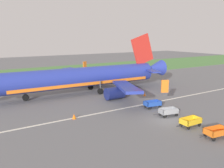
{
  "coord_description": "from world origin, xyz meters",
  "views": [
    {
      "loc": [
        -20.87,
        -20.15,
        10.61
      ],
      "look_at": [
        -0.92,
        12.0,
        2.8
      ],
      "focal_mm": 36.82,
      "sensor_mm": 36.0,
      "label": 1
    }
  ],
  "objects_px": {
    "airplane": "(88,77)",
    "baggage_cart_nearest": "(216,132)",
    "baggage_cart_second_in_row": "(190,122)",
    "baggage_cart_fourth_in_row": "(152,104)",
    "traffic_cone_near_plane": "(74,116)",
    "baggage_cart_third_in_row": "(168,112)",
    "traffic_cone_mid_apron": "(145,94)"
  },
  "relations": [
    {
      "from": "airplane",
      "to": "baggage_cart_nearest",
      "type": "xyz_separation_m",
      "value": [
        2.72,
        -25.42,
        -2.45
      ]
    },
    {
      "from": "baggage_cart_nearest",
      "to": "baggage_cart_second_in_row",
      "type": "bearing_deg",
      "value": 87.43
    },
    {
      "from": "baggage_cart_fourth_in_row",
      "to": "traffic_cone_near_plane",
      "type": "bearing_deg",
      "value": 171.25
    },
    {
      "from": "airplane",
      "to": "baggage_cart_fourth_in_row",
      "type": "relative_size",
      "value": 10.38
    },
    {
      "from": "baggage_cart_third_in_row",
      "to": "baggage_cart_fourth_in_row",
      "type": "height_order",
      "value": "same"
    },
    {
      "from": "baggage_cart_second_in_row",
      "to": "baggage_cart_third_in_row",
      "type": "bearing_deg",
      "value": 83.36
    },
    {
      "from": "baggage_cart_nearest",
      "to": "baggage_cart_fourth_in_row",
      "type": "xyz_separation_m",
      "value": [
        1.26,
        11.55,
        0.0
      ]
    },
    {
      "from": "airplane",
      "to": "baggage_cart_third_in_row",
      "type": "xyz_separation_m",
      "value": [
        3.36,
        -17.75,
        -2.45
      ]
    },
    {
      "from": "baggage_cart_third_in_row",
      "to": "baggage_cart_fourth_in_row",
      "type": "bearing_deg",
      "value": 80.96
    },
    {
      "from": "baggage_cart_fourth_in_row",
      "to": "traffic_cone_near_plane",
      "type": "xyz_separation_m",
      "value": [
        -11.96,
        1.84,
        -0.26
      ]
    },
    {
      "from": "baggage_cart_nearest",
      "to": "traffic_cone_near_plane",
      "type": "bearing_deg",
      "value": 128.63
    },
    {
      "from": "baggage_cart_second_in_row",
      "to": "traffic_cone_mid_apron",
      "type": "height_order",
      "value": "baggage_cart_second_in_row"
    },
    {
      "from": "baggage_cart_nearest",
      "to": "baggage_cart_fourth_in_row",
      "type": "relative_size",
      "value": 1.0
    },
    {
      "from": "baggage_cart_nearest",
      "to": "traffic_cone_mid_apron",
      "type": "distance_m",
      "value": 18.43
    },
    {
      "from": "baggage_cart_nearest",
      "to": "traffic_cone_near_plane",
      "type": "height_order",
      "value": "baggage_cart_nearest"
    },
    {
      "from": "airplane",
      "to": "traffic_cone_near_plane",
      "type": "height_order",
      "value": "airplane"
    },
    {
      "from": "baggage_cart_nearest",
      "to": "baggage_cart_third_in_row",
      "type": "bearing_deg",
      "value": 85.23
    },
    {
      "from": "baggage_cart_fourth_in_row",
      "to": "traffic_cone_mid_apron",
      "type": "height_order",
      "value": "baggage_cart_fourth_in_row"
    },
    {
      "from": "airplane",
      "to": "baggage_cart_nearest",
      "type": "bearing_deg",
      "value": -83.89
    },
    {
      "from": "airplane",
      "to": "baggage_cart_fourth_in_row",
      "type": "xyz_separation_m",
      "value": [
        3.98,
        -13.87,
        -2.45
      ]
    },
    {
      "from": "baggage_cart_second_in_row",
      "to": "traffic_cone_near_plane",
      "type": "height_order",
      "value": "baggage_cart_second_in_row"
    },
    {
      "from": "airplane",
      "to": "baggage_cart_nearest",
      "type": "height_order",
      "value": "airplane"
    },
    {
      "from": "airplane",
      "to": "baggage_cart_second_in_row",
      "type": "bearing_deg",
      "value": -82.5
    },
    {
      "from": "airplane",
      "to": "baggage_cart_third_in_row",
      "type": "distance_m",
      "value": 18.23
    },
    {
      "from": "baggage_cart_second_in_row",
      "to": "baggage_cart_fourth_in_row",
      "type": "height_order",
      "value": "same"
    },
    {
      "from": "baggage_cart_nearest",
      "to": "traffic_cone_near_plane",
      "type": "relative_size",
      "value": 5.32
    },
    {
      "from": "baggage_cart_nearest",
      "to": "traffic_cone_mid_apron",
      "type": "height_order",
      "value": "baggage_cart_nearest"
    },
    {
      "from": "baggage_cart_second_in_row",
      "to": "traffic_cone_near_plane",
      "type": "xyz_separation_m",
      "value": [
        -10.86,
        9.85,
        -0.26
      ]
    },
    {
      "from": "traffic_cone_mid_apron",
      "to": "baggage_cart_fourth_in_row",
      "type": "bearing_deg",
      "value": -120.44
    },
    {
      "from": "baggage_cart_second_in_row",
      "to": "baggage_cart_third_in_row",
      "type": "xyz_separation_m",
      "value": [
        0.48,
        4.12,
        0.0
      ]
    },
    {
      "from": "baggage_cart_second_in_row",
      "to": "baggage_cart_nearest",
      "type": "bearing_deg",
      "value": -92.57
    },
    {
      "from": "baggage_cart_third_in_row",
      "to": "airplane",
      "type": "bearing_deg",
      "value": 100.72
    }
  ]
}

